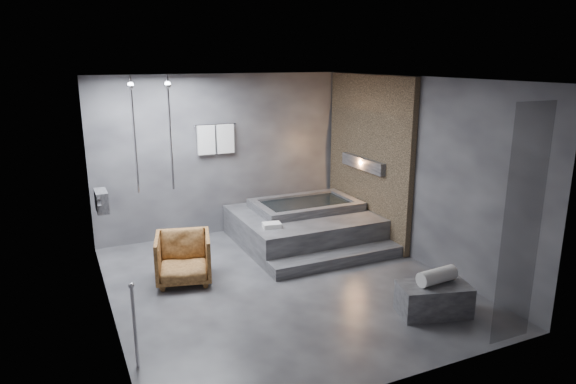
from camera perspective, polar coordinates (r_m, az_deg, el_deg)
name	(u,v)px	position (r m, az deg, el deg)	size (l,w,h in m)	color
room	(300,157)	(7.12, 1.37, 3.95)	(5.00, 5.04, 2.82)	#2A2A2C
tub_deck	(303,227)	(8.82, 1.67, -3.86)	(2.20, 2.00, 0.50)	#2E2E31
tub_step	(337,259)	(7.91, 5.51, -7.42)	(2.20, 0.36, 0.18)	#2E2E31
concrete_bench	(434,299)	(6.67, 15.88, -11.38)	(0.85, 0.47, 0.38)	#303033
driftwood_chair	(183,258)	(7.37, -11.55, -7.20)	(0.74, 0.76, 0.70)	#492B12
rolled_towel	(437,276)	(6.60, 16.23, -8.96)	(0.19, 0.19, 0.52)	silver
deck_towel	(272,225)	(7.99, -1.81, -3.71)	(0.27, 0.20, 0.07)	silver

